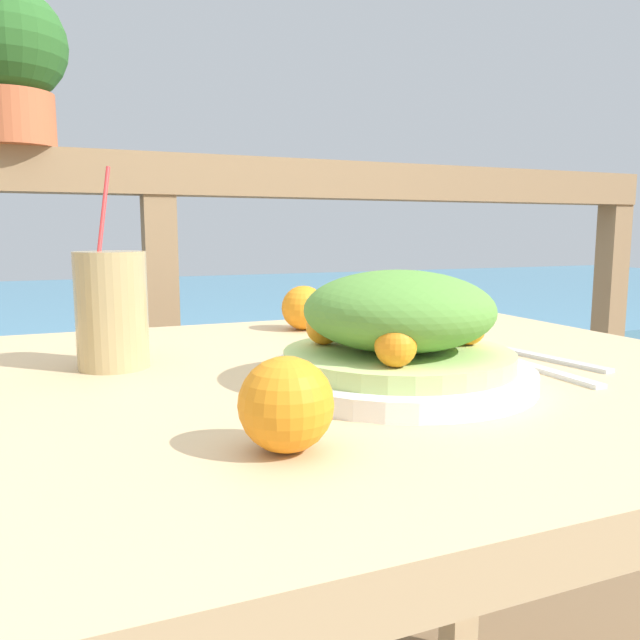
{
  "coord_description": "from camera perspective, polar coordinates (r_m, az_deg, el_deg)",
  "views": [
    {
      "loc": [
        -0.21,
        -0.67,
        0.93
      ],
      "look_at": [
        0.07,
        0.0,
        0.82
      ],
      "focal_mm": 35.0,
      "sensor_mm": 36.0,
      "label": 1
    }
  ],
  "objects": [
    {
      "name": "potted_plant",
      "position": [
        1.48,
        -26.46,
        20.61
      ],
      "size": [
        0.22,
        0.22,
        0.31
      ],
      "color": "#B75B38",
      "rests_on": "railing_fence"
    },
    {
      "name": "knife",
      "position": [
        0.85,
        20.04,
        -3.3
      ],
      "size": [
        0.04,
        0.18,
        0.0
      ],
      "color": "silver",
      "rests_on": "patio_table"
    },
    {
      "name": "sea_backdrop",
      "position": [
        4.0,
        -19.27,
        -2.05
      ],
      "size": [
        12.0,
        4.0,
        0.5
      ],
      "color": "teal",
      "rests_on": "ground_plane"
    },
    {
      "name": "patio_table",
      "position": [
        0.75,
        -5.25,
        -12.34
      ],
      "size": [
        1.21,
        0.84,
        0.76
      ],
      "color": "tan",
      "rests_on": "ground_plane"
    },
    {
      "name": "fork",
      "position": [
        0.78,
        19.65,
        -4.29
      ],
      "size": [
        0.02,
        0.18,
        0.0
      ],
      "color": "silver",
      "rests_on": "patio_table"
    },
    {
      "name": "salad_plate",
      "position": [
        0.67,
        7.17,
        -1.46
      ],
      "size": [
        0.29,
        0.29,
        0.12
      ],
      "color": "white",
      "rests_on": "patio_table"
    },
    {
      "name": "railing_fence",
      "position": [
        1.45,
        -14.35,
        3.63
      ],
      "size": [
        2.8,
        0.08,
        1.09
      ],
      "color": "#937551",
      "rests_on": "ground_plane"
    },
    {
      "name": "orange_near_basket",
      "position": [
        0.47,
        -3.12,
        -7.71
      ],
      "size": [
        0.07,
        0.07,
        0.07
      ],
      "color": "orange",
      "rests_on": "patio_table"
    },
    {
      "name": "orange_near_glass",
      "position": [
        1.04,
        -1.5,
        1.13
      ],
      "size": [
        0.07,
        0.07,
        0.07
      ],
      "color": "orange",
      "rests_on": "patio_table"
    },
    {
      "name": "drink_glass",
      "position": [
        0.79,
        -18.5,
        0.89
      ],
      "size": [
        0.08,
        0.08,
        0.24
      ],
      "color": "tan",
      "rests_on": "patio_table"
    }
  ]
}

